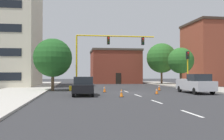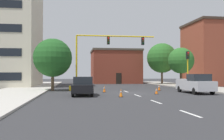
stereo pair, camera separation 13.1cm
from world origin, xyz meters
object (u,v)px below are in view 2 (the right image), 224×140
at_px(traffic_light_pole_right, 188,62).
at_px(traffic_cone_roadside_a, 159,88).
at_px(traffic_signal_gantry, 89,71).
at_px(sedan_black_near_left, 83,86).
at_px(traffic_cone_roadside_c, 121,93).
at_px(tree_left_near, 53,58).
at_px(traffic_cone_roadside_b, 104,89).
at_px(tree_right_mid, 181,61).
at_px(tree_right_far, 162,58).
at_px(pickup_truck_silver, 195,84).
at_px(traffic_cone_roadside_d, 156,91).

height_order(traffic_light_pole_right, traffic_cone_roadside_a, traffic_light_pole_right).
distance_m(traffic_signal_gantry, traffic_cone_roadside_a, 8.81).
height_order(traffic_light_pole_right, sedan_black_near_left, traffic_light_pole_right).
relative_size(traffic_signal_gantry, sedan_black_near_left, 2.32).
bearing_deg(sedan_black_near_left, traffic_cone_roadside_c, -32.69).
distance_m(traffic_light_pole_right, traffic_cone_roadside_c, 13.27).
distance_m(tree_left_near, traffic_cone_roadside_c, 12.08).
bearing_deg(traffic_signal_gantry, traffic_light_pole_right, -7.62).
distance_m(tree_left_near, traffic_cone_roadside_b, 7.75).
height_order(tree_right_mid, traffic_cone_roadside_a, tree_right_mid).
bearing_deg(traffic_signal_gantry, tree_right_far, 46.04).
bearing_deg(tree_right_far, traffic_signal_gantry, -133.96).
distance_m(traffic_light_pole_right, pickup_truck_silver, 5.92).
distance_m(traffic_light_pole_right, tree_right_far, 17.15).
height_order(pickup_truck_silver, traffic_cone_roadside_b, pickup_truck_silver).
xyz_separation_m(traffic_signal_gantry, tree_left_near, (-4.31, -0.43, 1.58)).
xyz_separation_m(traffic_signal_gantry, sedan_black_near_left, (-0.87, -7.86, -1.46)).
xyz_separation_m(sedan_black_near_left, traffic_cone_roadside_a, (9.13, 5.54, -0.52)).
height_order(tree_right_mid, sedan_black_near_left, tree_right_mid).
bearing_deg(traffic_signal_gantry, tree_left_near, -174.30).
height_order(pickup_truck_silver, traffic_cone_roadside_a, pickup_truck_silver).
bearing_deg(traffic_cone_roadside_b, traffic_signal_gantry, 110.11).
relative_size(tree_right_far, traffic_cone_roadside_d, 12.92).
bearing_deg(traffic_cone_roadside_b, tree_right_far, 55.70).
bearing_deg(traffic_cone_roadside_a, traffic_signal_gantry, 164.35).
bearing_deg(tree_left_near, traffic_cone_roadside_d, -32.51).
relative_size(tree_left_near, pickup_truck_silver, 1.15).
height_order(tree_right_mid, traffic_cone_roadside_c, tree_right_mid).
xyz_separation_m(tree_right_mid, sedan_black_near_left, (-14.79, -12.35, -3.09)).
bearing_deg(traffic_cone_roadside_c, traffic_cone_roadside_b, 97.87).
height_order(traffic_light_pole_right, traffic_cone_roadside_b, traffic_light_pole_right).
distance_m(tree_right_mid, traffic_cone_roadside_d, 14.42).
bearing_deg(tree_right_mid, tree_right_far, 85.77).
height_order(traffic_signal_gantry, traffic_cone_roadside_c, traffic_signal_gantry).
bearing_deg(pickup_truck_silver, traffic_cone_roadside_b, 163.91).
relative_size(pickup_truck_silver, traffic_cone_roadside_a, 7.16).
distance_m(traffic_light_pole_right, sedan_black_near_left, 14.71).
relative_size(pickup_truck_silver, sedan_black_near_left, 1.17).
bearing_deg(tree_left_near, tree_right_far, 39.52).
bearing_deg(tree_left_near, tree_right_mid, 15.10).
bearing_deg(traffic_cone_roadside_a, tree_left_near, 171.46).
height_order(traffic_cone_roadside_b, traffic_cone_roadside_d, traffic_cone_roadside_b).
xyz_separation_m(traffic_cone_roadside_a, traffic_cone_roadside_c, (-5.96, -7.58, -0.03)).
xyz_separation_m(tree_right_far, pickup_truck_silver, (-4.08, -22.01, -4.06)).
bearing_deg(tree_left_near, traffic_signal_gantry, 5.70).
bearing_deg(traffic_cone_roadside_b, sedan_black_near_left, -122.30).
height_order(traffic_cone_roadside_c, traffic_cone_roadside_d, traffic_cone_roadside_c).
distance_m(tree_right_mid, tree_right_far, 10.86).
distance_m(traffic_light_pole_right, traffic_cone_roadside_a, 5.08).
relative_size(traffic_light_pole_right, pickup_truck_silver, 0.89).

